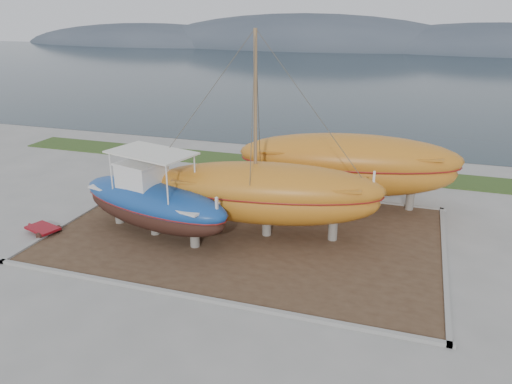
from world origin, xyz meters
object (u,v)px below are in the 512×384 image
(blue_caique, at_px, (153,194))
(white_dinghy, at_px, (141,190))
(orange_bare_hull, at_px, (347,172))
(red_trailer, at_px, (43,230))
(orange_sailboat, at_px, (267,139))

(blue_caique, bearing_deg, white_dinghy, 143.09)
(blue_caique, bearing_deg, orange_bare_hull, 53.97)
(white_dinghy, height_order, red_trailer, white_dinghy)
(white_dinghy, relative_size, red_trailer, 1.70)
(blue_caique, distance_m, orange_bare_hull, 10.56)
(white_dinghy, distance_m, orange_sailboat, 9.38)
(orange_bare_hull, distance_m, red_trailer, 15.94)
(white_dinghy, bearing_deg, blue_caique, -73.72)
(blue_caique, height_order, orange_bare_hull, blue_caique)
(blue_caique, xyz_separation_m, orange_bare_hull, (8.21, 6.64, -0.12))
(blue_caique, xyz_separation_m, red_trailer, (-5.31, -1.59, -1.97))
(orange_bare_hull, bearing_deg, orange_sailboat, -128.82)
(blue_caique, distance_m, orange_sailboat, 6.04)
(blue_caique, height_order, white_dinghy, blue_caique)
(orange_bare_hull, relative_size, red_trailer, 4.99)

